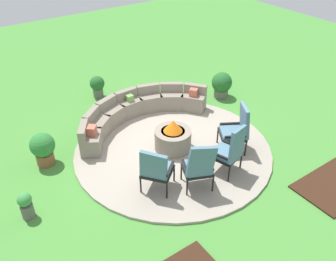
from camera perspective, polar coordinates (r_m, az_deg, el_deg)
name	(u,v)px	position (r m, az deg, el deg)	size (l,w,h in m)	color
ground_plane	(173,150)	(8.55, 0.77, -3.12)	(24.00, 24.00, 0.00)	#478C38
patio_circle	(173,149)	(8.53, 0.77, -2.96)	(4.65, 4.65, 0.06)	#9E9384
mulch_bed_right	(336,185)	(8.36, 25.25, -7.84)	(1.74, 1.08, 0.04)	#382114
fire_pit	(173,137)	(8.33, 0.79, -1.12)	(0.86, 0.86, 0.77)	gray
curved_stone_bench	(137,111)	(9.40, -5.03, 3.10)	(3.86, 1.52, 0.70)	gray
lounge_chair_front_left	(156,169)	(7.06, -1.93, -6.12)	(0.80, 0.82, 1.07)	black
lounge_chair_front_right	(199,166)	(7.09, 4.97, -5.67)	(0.74, 0.72, 1.17)	black
lounge_chair_back_left	(230,150)	(7.59, 9.94, -3.10)	(0.73, 0.71, 1.18)	black
lounge_chair_back_right	(237,128)	(8.31, 11.00, 0.33)	(0.80, 0.82, 1.15)	black
potted_plant_0	(26,205)	(7.26, -21.78, -10.96)	(0.27, 0.27, 0.57)	#605B56
potted_plant_1	(97,85)	(10.81, -11.23, 7.08)	(0.43, 0.43, 0.66)	#605B56
potted_plant_2	(222,84)	(10.71, 8.59, 7.34)	(0.60, 0.60, 0.77)	#605B56
potted_plant_3	(43,148)	(8.35, -19.38, -2.66)	(0.55, 0.55, 0.79)	brown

